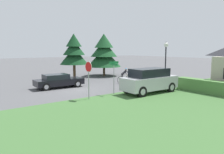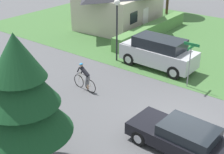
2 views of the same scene
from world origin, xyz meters
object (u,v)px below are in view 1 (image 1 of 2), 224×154
sedan_left_lane (58,81)px  parked_suv_right (150,80)px  street_lamp (166,54)px  street_name_sign (114,72)px  stop_sign (89,72)px  conifer_tall_near (74,51)px  conifer_tall_far (104,53)px  cyclist (124,76)px

sedan_left_lane → parked_suv_right: 8.36m
street_lamp → street_name_sign: (-0.62, -5.47, -1.32)m
stop_sign → street_lamp: 8.03m
street_name_sign → conifer_tall_near: conifer_tall_near is taller
parked_suv_right → street_lamp: 3.57m
sedan_left_lane → street_lamp: 10.15m
sedan_left_lane → stop_sign: size_ratio=1.64×
parked_suv_right → street_name_sign: size_ratio=1.88×
street_name_sign → conifer_tall_far: (-10.19, 6.23, 1.26)m
parked_suv_right → conifer_tall_far: (-11.49, 3.56, 2.06)m
sedan_left_lane → street_lamp: bearing=-34.9°
conifer_tall_near → cyclist: bearing=24.3°
conifer_tall_near → conifer_tall_far: bearing=94.7°
conifer_tall_far → street_name_sign: bearing=-31.5°
stop_sign → street_name_sign: (-0.25, 2.46, -0.11)m
street_lamp → stop_sign: bearing=-92.7°
street_lamp → cyclist: bearing=-165.8°
sedan_left_lane → stop_sign: bearing=-88.7°
conifer_tall_near → street_name_sign: bearing=-9.5°
sedan_left_lane → street_lamp: street_lamp is taller
stop_sign → street_lamp: street_lamp is taller
parked_suv_right → sedan_left_lane: bearing=128.3°
parked_suv_right → stop_sign: 5.32m
conifer_tall_near → parked_suv_right: bearing=5.3°
street_name_sign → parked_suv_right: bearing=64.0°
conifer_tall_near → conifer_tall_far: 4.61m
cyclist → sedan_left_lane: bearing=171.9°
cyclist → parked_suv_right: 5.42m
parked_suv_right → stop_sign: stop_sign is taller
cyclist → street_name_sign: size_ratio=0.66×
sedan_left_lane → stop_sign: (5.64, -0.15, 1.28)m
street_name_sign → conifer_tall_far: size_ratio=0.47×
street_lamp → street_name_sign: street_lamp is taller
stop_sign → conifer_tall_far: conifer_tall_far is taller
sedan_left_lane → conifer_tall_far: bearing=32.1°
sedan_left_lane → conifer_tall_near: (-4.41, 3.96, 2.64)m
sedan_left_lane → parked_suv_right: (6.70, 4.98, 0.37)m
stop_sign → conifer_tall_near: bearing=-27.4°
sedan_left_lane → stop_sign: 5.79m
parked_suv_right → conifer_tall_near: size_ratio=0.92×
stop_sign → conifer_tall_far: size_ratio=0.49×
sedan_left_lane → conifer_tall_far: (-4.79, 8.54, 2.43)m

